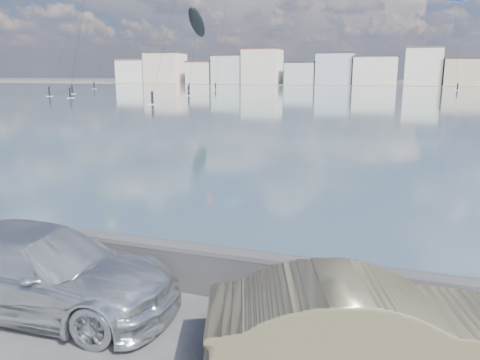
# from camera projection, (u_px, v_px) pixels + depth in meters

# --- Properties ---
(ground) EXTENTS (700.00, 700.00, 0.00)m
(ground) POSITION_uv_depth(u_px,v_px,m) (104.00, 357.00, 7.68)
(ground) COLOR #333335
(ground) RESTS_ON ground
(bay_water) EXTENTS (500.00, 177.00, 0.00)m
(bay_water) POSITION_uv_depth(u_px,v_px,m) (379.00, 97.00, 92.06)
(bay_water) COLOR #2D4851
(bay_water) RESTS_ON ground
(far_shore_strip) EXTENTS (500.00, 60.00, 0.00)m
(far_shore_strip) POSITION_uv_depth(u_px,v_px,m) (392.00, 84.00, 192.11)
(far_shore_strip) COLOR #4C473D
(far_shore_strip) RESTS_ON ground
(seawall) EXTENTS (400.00, 0.36, 1.08)m
(seawall) POSITION_uv_depth(u_px,v_px,m) (176.00, 263.00, 10.04)
(seawall) COLOR #28282B
(seawall) RESTS_ON ground
(far_buildings) EXTENTS (240.79, 13.26, 14.60)m
(far_buildings) POSITION_uv_depth(u_px,v_px,m) (396.00, 69.00, 177.44)
(far_buildings) COLOR white
(far_buildings) RESTS_ON ground
(car_silver) EXTENTS (5.75, 2.63, 1.63)m
(car_silver) POSITION_uv_depth(u_px,v_px,m) (39.00, 270.00, 9.10)
(car_silver) COLOR silver
(car_silver) RESTS_ON ground
(car_champagne) EXTENTS (5.10, 3.15, 1.59)m
(car_champagne) POSITION_uv_depth(u_px,v_px,m) (365.00, 328.00, 7.08)
(car_champagne) COLOR tan
(car_champagne) RESTS_ON ground
(kitesurfer_15) EXTENTS (7.94, 16.57, 25.78)m
(kitesurfer_15) POSITION_uv_depth(u_px,v_px,m) (455.00, 1.00, 130.10)
(kitesurfer_15) COLOR blue
(kitesurfer_15) RESTS_ON ground
(kitesurfer_18) EXTENTS (3.83, 11.99, 18.44)m
(kitesurfer_18) POSITION_uv_depth(u_px,v_px,m) (197.00, 23.00, 99.05)
(kitesurfer_18) COLOR black
(kitesurfer_18) RESTS_ON ground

